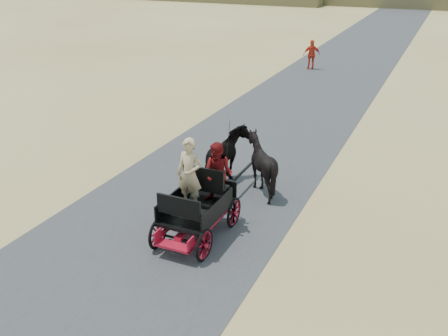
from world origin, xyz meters
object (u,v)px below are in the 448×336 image
at_px(horse_right, 261,165).
at_px(pedestrian, 312,55).
at_px(carriage, 197,223).
at_px(horse_left, 227,159).

distance_m(horse_right, pedestrian, 17.00).
height_order(horse_right, pedestrian, pedestrian).
distance_m(carriage, horse_left, 3.09).
bearing_deg(horse_left, pedestrian, -83.28).
bearing_deg(pedestrian, horse_right, 75.84).
xyz_separation_m(horse_left, horse_right, (1.10, 0.00, 0.00)).
bearing_deg(carriage, pedestrian, 97.28).
xyz_separation_m(horse_left, pedestrian, (-1.97, 16.72, 0.02)).
bearing_deg(pedestrian, horse_left, 72.16).
height_order(horse_left, horse_right, horse_right).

